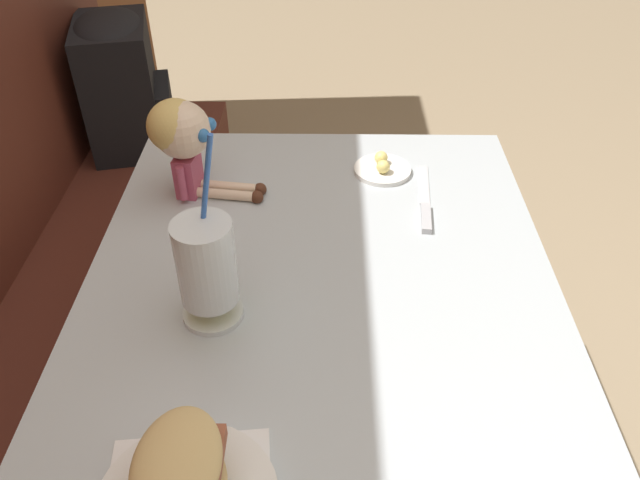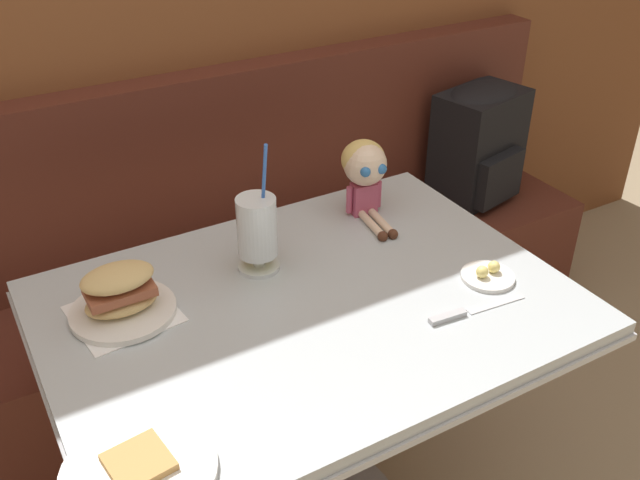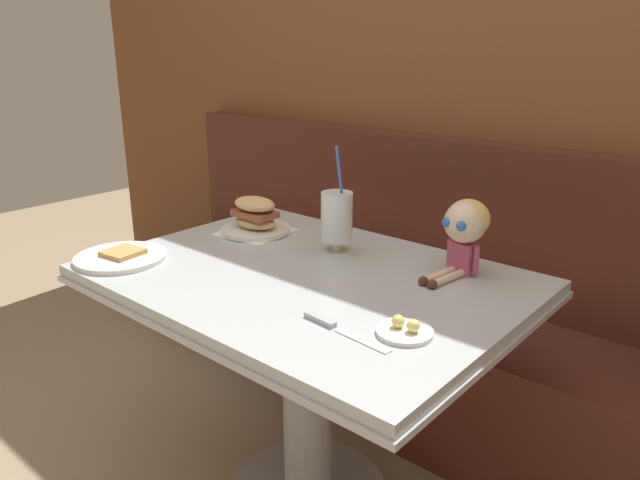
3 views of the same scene
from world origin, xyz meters
name	(u,v)px [view 3 (image 3 of 3)]	position (x,y,z in m)	size (l,w,h in m)	color
wood_panel_wall	(475,78)	(0.00, 1.05, 1.20)	(4.40, 0.08, 2.40)	brown
booth_bench	(424,331)	(0.00, 0.81, 0.33)	(2.60, 0.48, 1.00)	#512319
diner_table	(307,339)	(0.00, 0.18, 0.54)	(1.11, 0.81, 0.74)	#B2BCC1
toast_plate	(121,257)	(-0.46, -0.09, 0.75)	(0.25, 0.25, 0.03)	white
milkshake_glass	(337,220)	(-0.04, 0.35, 0.84)	(0.10, 0.10, 0.31)	silver
sandwich_plate	(255,218)	(-0.36, 0.33, 0.79)	(0.22, 0.22, 0.12)	white
butter_saucer	(405,330)	(0.39, 0.05, 0.75)	(0.12, 0.12, 0.04)	white
butter_knife	(331,325)	(0.25, -0.02, 0.74)	(0.24, 0.04, 0.01)	silver
seated_doll	(465,226)	(0.31, 0.44, 0.87)	(0.13, 0.22, 0.20)	#B74C6B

